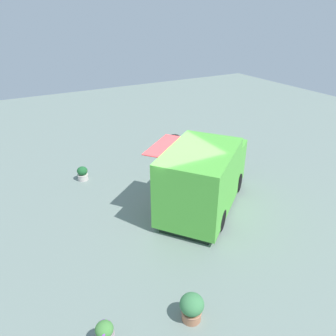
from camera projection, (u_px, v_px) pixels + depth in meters
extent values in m
plane|color=gray|center=(173.00, 209.00, 11.72)|extent=(40.00, 40.00, 0.00)
cube|color=#59C340|center=(199.00, 181.00, 10.89)|extent=(3.66, 3.86, 2.24)
cube|color=#59C340|center=(217.00, 161.00, 12.94)|extent=(2.45, 2.34, 1.66)
cube|color=black|center=(222.00, 149.00, 13.37)|extent=(1.34, 1.06, 0.63)
cube|color=black|center=(171.00, 172.00, 11.20)|extent=(1.12, 1.43, 0.79)
cube|color=#E53638|center=(163.00, 145.00, 10.87)|extent=(1.68, 1.91, 0.03)
cube|color=black|center=(204.00, 201.00, 12.01)|extent=(4.05, 4.52, 0.20)
cylinder|color=black|center=(238.00, 182.00, 12.76)|extent=(0.62, 0.71, 0.73)
cylinder|color=black|center=(193.00, 174.00, 13.41)|extent=(0.62, 0.71, 0.73)
cylinder|color=black|center=(220.00, 220.00, 10.51)|extent=(0.62, 0.71, 0.73)
cylinder|color=black|center=(167.00, 207.00, 11.16)|extent=(0.62, 0.71, 0.73)
ellipsoid|color=black|center=(210.00, 149.00, 16.51)|extent=(0.68, 0.66, 0.11)
cube|color=black|center=(208.00, 151.00, 16.34)|extent=(0.36, 0.29, 0.11)
cube|color=black|center=(212.00, 151.00, 16.32)|extent=(0.36, 0.29, 0.11)
cube|color=#2A232B|center=(210.00, 144.00, 16.37)|extent=(0.40, 0.37, 0.52)
sphere|color=beige|center=(211.00, 137.00, 16.21)|extent=(0.20, 0.20, 0.20)
sphere|color=black|center=(211.00, 137.00, 16.20)|extent=(0.21, 0.21, 0.21)
cube|color=#2A232B|center=(208.00, 143.00, 16.22)|extent=(0.33, 0.27, 0.27)
cube|color=#2A232B|center=(212.00, 144.00, 16.20)|extent=(0.33, 0.27, 0.27)
cylinder|color=#E7A15D|center=(210.00, 146.00, 16.09)|extent=(0.41, 0.30, 0.10)
cube|color=red|center=(210.00, 146.00, 16.09)|extent=(0.33, 0.23, 0.02)
cylinder|color=#B57352|center=(191.00, 315.00, 7.54)|extent=(0.46, 0.46, 0.26)
torus|color=#B17358|center=(192.00, 311.00, 7.49)|extent=(0.48, 0.48, 0.04)
ellipsoid|color=#40834C|center=(192.00, 304.00, 7.38)|extent=(0.57, 0.57, 0.48)
sphere|color=red|center=(202.00, 306.00, 7.29)|extent=(0.08, 0.08, 0.08)
sphere|color=red|center=(195.00, 309.00, 7.15)|extent=(0.07, 0.07, 0.07)
sphere|color=#D9363F|center=(192.00, 294.00, 7.54)|extent=(0.07, 0.07, 0.07)
sphere|color=red|center=(196.00, 295.00, 7.53)|extent=(0.05, 0.05, 0.05)
torus|color=#A08A90|center=(105.00, 334.00, 6.86)|extent=(0.42, 0.42, 0.04)
ellipsoid|color=#498A3E|center=(104.00, 329.00, 6.79)|extent=(0.39, 0.39, 0.33)
sphere|color=purple|center=(108.00, 322.00, 6.88)|extent=(0.07, 0.07, 0.07)
sphere|color=purple|center=(104.00, 321.00, 6.89)|extent=(0.08, 0.08, 0.08)
sphere|color=#9C51C9|center=(101.00, 322.00, 6.85)|extent=(0.06, 0.06, 0.06)
sphere|color=purple|center=(103.00, 335.00, 6.63)|extent=(0.09, 0.09, 0.09)
sphere|color=#864ECB|center=(99.00, 324.00, 6.87)|extent=(0.07, 0.07, 0.07)
sphere|color=purple|center=(104.00, 334.00, 6.63)|extent=(0.07, 0.07, 0.07)
cylinder|color=silver|center=(83.00, 177.00, 13.67)|extent=(0.43, 0.43, 0.26)
torus|color=beige|center=(83.00, 175.00, 13.61)|extent=(0.45, 0.45, 0.04)
ellipsoid|color=#20602F|center=(82.00, 171.00, 13.53)|extent=(0.44, 0.44, 0.37)
sphere|color=#E4DF4E|center=(86.00, 171.00, 13.48)|extent=(0.07, 0.07, 0.07)
sphere|color=#E9D751|center=(81.00, 168.00, 13.62)|extent=(0.08, 0.08, 0.08)
sphere|color=#E5D255|center=(81.00, 167.00, 13.59)|extent=(0.07, 0.07, 0.07)
cylinder|color=black|center=(175.00, 145.00, 16.18)|extent=(0.49, 0.49, 0.81)
ellipsoid|color=black|center=(175.00, 136.00, 15.98)|extent=(0.50, 0.50, 0.11)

